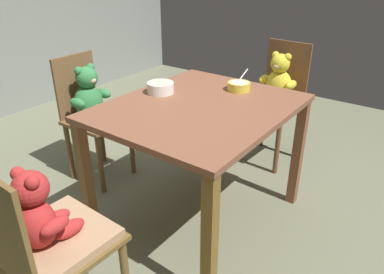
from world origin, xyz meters
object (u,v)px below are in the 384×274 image
object	(u,v)px
porridge_bowl_white_far_center	(160,87)
teddy_chair_far_center	(91,104)
teddy_chair_near_left	(44,232)
teddy_chair_near_right	(277,91)
porridge_bowl_yellow_near_right	(239,86)
dining_table	(199,122)

from	to	relation	value
porridge_bowl_white_far_center	teddy_chair_far_center	bearing A→B (deg)	95.41
teddy_chair_near_left	teddy_chair_near_right	distance (m)	1.95
teddy_chair_near_left	porridge_bowl_white_far_center	distance (m)	1.07
teddy_chair_far_center	porridge_bowl_white_far_center	bearing A→B (deg)	3.36
teddy_chair_far_center	porridge_bowl_white_far_center	size ratio (longest dim) A/B	5.61
teddy_chair_far_center	porridge_bowl_yellow_near_right	distance (m)	1.04
teddy_chair_far_center	porridge_bowl_white_far_center	world-z (taller)	teddy_chair_far_center
porridge_bowl_yellow_near_right	porridge_bowl_white_far_center	bearing A→B (deg)	132.03
dining_table	porridge_bowl_white_far_center	bearing A→B (deg)	85.29
teddy_chair_near_left	teddy_chair_far_center	world-z (taller)	teddy_chair_far_center
teddy_chair_far_center	teddy_chair_near_right	distance (m)	1.36
teddy_chair_near_left	porridge_bowl_yellow_near_right	world-z (taller)	teddy_chair_near_left
teddy_chair_far_center	porridge_bowl_white_far_center	distance (m)	0.64
teddy_chair_near_left	teddy_chair_near_right	size ratio (longest dim) A/B	0.97
porridge_bowl_white_far_center	porridge_bowl_yellow_near_right	distance (m)	0.47
teddy_chair_near_right	teddy_chair_far_center	bearing A→B (deg)	-38.56
porridge_bowl_yellow_near_right	teddy_chair_near_left	bearing A→B (deg)	176.77
teddy_chair_far_center	porridge_bowl_yellow_near_right	xyz separation A→B (m)	(0.37, -0.94, 0.22)
teddy_chair_near_left	teddy_chair_far_center	bearing A→B (deg)	43.93
dining_table	porridge_bowl_yellow_near_right	world-z (taller)	porridge_bowl_yellow_near_right
teddy_chair_near_right	porridge_bowl_white_far_center	world-z (taller)	teddy_chair_near_right
teddy_chair_near_left	porridge_bowl_white_far_center	xyz separation A→B (m)	(1.00, 0.27, 0.25)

